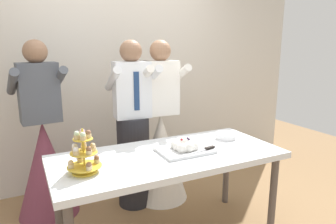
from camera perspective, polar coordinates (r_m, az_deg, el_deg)
name	(u,v)px	position (r m, az deg, el deg)	size (l,w,h in m)	color
rear_wall	(112,59)	(3.63, -10.38, 9.78)	(5.20, 0.10, 2.90)	beige
dessert_table	(169,163)	(2.44, 0.13, -9.48)	(1.80, 0.80, 0.78)	silver
cupcake_stand	(84,155)	(2.11, -15.53, -7.73)	(0.23, 0.23, 0.31)	gold
main_cake_tray	(185,147)	(2.44, 3.21, -6.51)	(0.43, 0.31, 0.13)	silver
plate_stack	(226,136)	(2.83, 10.85, -4.37)	(0.19, 0.19, 0.05)	white
person_groom	(133,134)	(3.03, -6.58, -4.16)	(0.50, 0.52, 1.66)	#232328
person_bride	(161,145)	(3.19, -1.37, -6.28)	(0.56, 0.56, 1.66)	white
person_guest	(45,157)	(3.11, -22.10, -7.76)	(0.56, 0.56, 1.66)	brown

